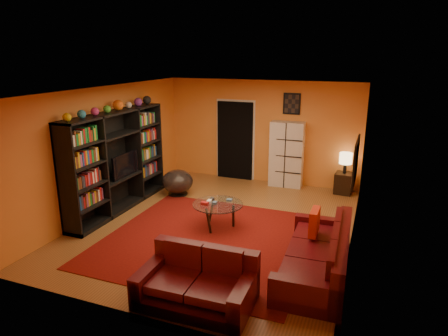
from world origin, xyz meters
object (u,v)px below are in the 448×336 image
at_px(storage_cabinet, 286,154).
at_px(table_lamp, 346,159).
at_px(entertainment_unit, 117,162).
at_px(bowl_chair, 178,182).
at_px(sofa, 321,256).
at_px(coffee_table, 218,206).
at_px(side_table, 344,183).
at_px(loveseat, 198,281).
at_px(tv, 122,165).

height_order(storage_cabinet, table_lamp, storage_cabinet).
height_order(entertainment_unit, bowl_chair, entertainment_unit).
relative_size(sofa, storage_cabinet, 1.45).
bearing_deg(table_lamp, entertainment_unit, -148.04).
height_order(coffee_table, storage_cabinet, storage_cabinet).
bearing_deg(bowl_chair, side_table, 22.52).
xyz_separation_m(entertainment_unit, loveseat, (2.97, -2.42, -0.77)).
xyz_separation_m(entertainment_unit, tv, (0.05, 0.09, -0.08)).
xyz_separation_m(sofa, coffee_table, (-2.08, 0.95, 0.16)).
relative_size(bowl_chair, side_table, 1.47).
bearing_deg(bowl_chair, coffee_table, -41.12).
bearing_deg(table_lamp, sofa, -89.89).
bearing_deg(sofa, loveseat, -139.79).
height_order(sofa, bowl_chair, sofa).
bearing_deg(sofa, table_lamp, 88.07).
xyz_separation_m(loveseat, coffee_table, (-0.63, 2.27, 0.16)).
distance_m(entertainment_unit, loveseat, 3.90).
xyz_separation_m(tv, coffee_table, (2.29, -0.24, -0.53)).
distance_m(tv, table_lamp, 5.11).
relative_size(entertainment_unit, sofa, 1.27).
bearing_deg(entertainment_unit, side_table, 31.96).
bearing_deg(loveseat, entertainment_unit, 49.41).
relative_size(tv, sofa, 0.37).
relative_size(loveseat, bowl_chair, 2.11).
height_order(sofa, loveseat, same).
distance_m(tv, bowl_chair, 1.49).
relative_size(sofa, coffee_table, 2.45).
distance_m(entertainment_unit, table_lamp, 5.20).
distance_m(tv, side_table, 5.16).
relative_size(entertainment_unit, bowl_chair, 4.08).
relative_size(tv, bowl_chair, 1.17).
distance_m(bowl_chair, side_table, 3.96).
bearing_deg(loveseat, sofa, -49.20).
xyz_separation_m(storage_cabinet, table_lamp, (1.42, -0.05, 0.03)).
distance_m(sofa, table_lamp, 3.89).
bearing_deg(coffee_table, sofa, -24.66).
height_order(tv, bowl_chair, tv).
distance_m(entertainment_unit, sofa, 4.61).
xyz_separation_m(coffee_table, storage_cabinet, (0.65, 2.95, 0.37)).
distance_m(tv, loveseat, 3.91).
height_order(sofa, coffee_table, sofa).
bearing_deg(tv, coffee_table, -95.92).
height_order(entertainment_unit, loveseat, entertainment_unit).
bearing_deg(entertainment_unit, bowl_chair, 58.63).
bearing_deg(entertainment_unit, storage_cabinet, 43.13).
relative_size(sofa, bowl_chair, 3.20).
height_order(entertainment_unit, side_table, entertainment_unit).
distance_m(entertainment_unit, tv, 0.13).
bearing_deg(bowl_chair, tv, -121.53).
relative_size(tv, side_table, 1.72).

